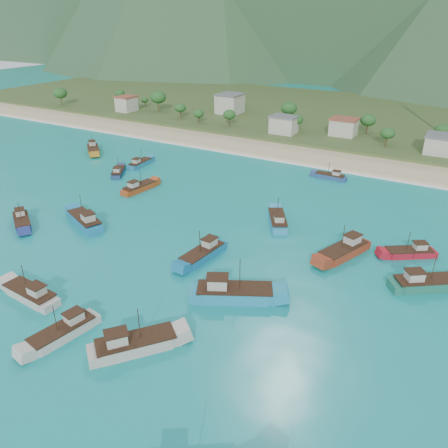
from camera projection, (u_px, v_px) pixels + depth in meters
The scene contains 22 objects.
ground at pixel (192, 289), 70.67m from camera, with size 600.00×600.00×0.00m, color #0D7E95.
beach at pixel (337, 160), 132.23m from camera, with size 400.00×18.00×1.20m, color beige.
land at pixel (381, 121), 179.75m from camera, with size 400.00×110.00×2.40m, color #385123.
surf_line at pixel (327, 169), 124.82m from camera, with size 400.00×2.50×0.08m, color white.
village at pixel (385, 131), 145.41m from camera, with size 214.06×31.42×7.55m.
vegetation at pixel (342, 124), 152.12m from camera, with size 279.49×26.07×9.38m.
boat_0 at pixel (85, 221), 91.50m from camera, with size 12.10×7.63×6.90m.
boat_2 at pixel (344, 251), 80.00m from camera, with size 7.36×12.18×6.92m.
boat_4 at pixel (31, 295), 67.85m from camera, with size 10.73×3.80×6.23m.
boat_5 at pixel (203, 254), 79.18m from camera, with size 4.28×10.97×6.32m.
boat_7 at pixel (118, 172), 120.35m from camera, with size 6.82×8.71×5.13m.
boat_8 at pixel (22, 222), 91.79m from camera, with size 9.65×7.59×5.69m.
boat_9 at pixel (425, 284), 70.43m from camera, with size 11.01×9.18×6.60m.
boat_14 at pixel (278, 221), 91.92m from camera, with size 7.80×10.49×6.11m.
boat_15 at pixel (140, 164), 127.09m from camera, with size 3.19×9.12×5.31m.
boat_17 at pixel (134, 345), 57.45m from camera, with size 9.97×11.17×6.86m.
boat_20 at pixel (93, 150), 139.42m from camera, with size 10.25×9.42×6.36m.
boat_22 at pixel (233, 294), 67.66m from camera, with size 13.39×9.46×7.73m.
boat_24 at pixel (330, 177), 117.30m from camera, with size 8.40×2.65×4.93m.
boat_25 at pixel (410, 253), 79.88m from camera, with size 9.19×7.43×5.46m.
boat_27 at pixel (139, 188), 109.34m from camera, with size 4.11×10.14×5.82m.
boat_30 at pixel (64, 332), 59.97m from camera, with size 4.73×10.43×5.94m.
Camera 1 is at (33.94, -48.53, 40.30)m, focal length 35.00 mm.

